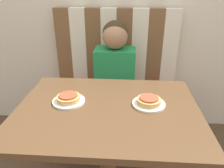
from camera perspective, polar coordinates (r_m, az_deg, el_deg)
name	(u,v)px	position (r m, az deg, el deg)	size (l,w,h in m)	color
booth_seat	(115,118)	(2.04, 0.67, -8.91)	(1.08, 0.56, 0.46)	maroon
booth_backrest	(116,49)	(2.01, 1.16, 9.11)	(1.08, 0.08, 0.71)	brown
dining_table	(108,123)	(1.23, -1.12, -10.24)	(0.97, 0.74, 0.77)	brown
person	(115,60)	(1.79, 0.77, 6.23)	(0.33, 0.23, 0.65)	#1E8447
plate_left	(69,101)	(1.24, -11.23, -4.42)	(0.18, 0.18, 0.01)	white
plate_right	(149,104)	(1.21, 9.54, -5.15)	(0.18, 0.18, 0.01)	white
pizza_left	(68,98)	(1.23, -11.31, -3.52)	(0.13, 0.13, 0.04)	tan
pizza_right	(149,100)	(1.20, 9.62, -4.24)	(0.13, 0.13, 0.04)	tan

